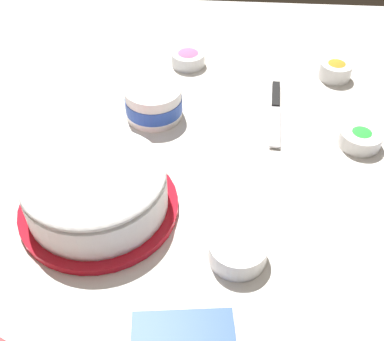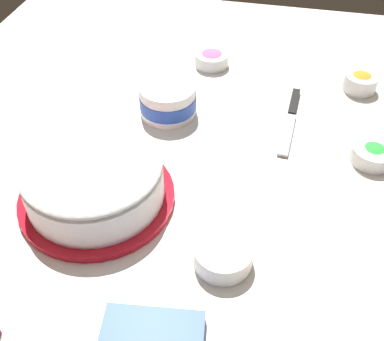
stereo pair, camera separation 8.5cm
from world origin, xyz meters
TOP-DOWN VIEW (x-y plane):
  - ground_plane at (0.00, 0.00)m, footprint 1.54×1.54m
  - frosted_cake at (0.25, 0.12)m, footprint 0.28×0.28m
  - frosting_tub at (0.19, -0.17)m, footprint 0.12×0.12m
  - spreading_knife at (-0.08, -0.21)m, footprint 0.03×0.24m
  - sprinkle_bowl_orange at (-0.23, -0.35)m, footprint 0.08×0.08m
  - sprinkle_bowl_pink at (0.13, -0.38)m, footprint 0.08×0.08m
  - sprinkle_bowl_blue at (0.00, 0.20)m, footprint 0.10×0.10m
  - sprinkle_bowl_green at (-0.25, -0.10)m, footprint 0.09×0.09m
  - candy_box_upper at (0.07, 0.35)m, footprint 0.15×0.09m

SIDE VIEW (x-z plane):
  - ground_plane at x=0.00m, z-range 0.00..0.00m
  - spreading_knife at x=-0.08m, z-range 0.00..0.01m
  - candy_box_upper at x=0.07m, z-range 0.00..0.02m
  - sprinkle_bowl_green at x=-0.25m, z-range 0.00..0.04m
  - sprinkle_bowl_pink at x=0.13m, z-range 0.00..0.04m
  - sprinkle_bowl_blue at x=0.00m, z-range 0.00..0.04m
  - sprinkle_bowl_orange at x=-0.23m, z-range 0.00..0.04m
  - frosting_tub at x=0.19m, z-range 0.00..0.07m
  - frosted_cake at x=0.25m, z-range 0.00..0.10m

